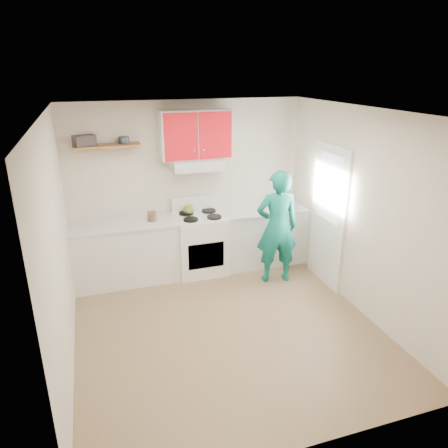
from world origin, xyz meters
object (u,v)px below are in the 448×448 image
object	(u,v)px
stove	(201,244)
person	(277,227)
tin	(124,140)
kettle	(188,210)
crock	(152,217)

from	to	relation	value
stove	person	bearing A→B (deg)	-32.31
tin	person	world-z (taller)	tin
stove	person	xyz separation A→B (m)	(0.99, -0.63, 0.39)
person	tin	bearing A→B (deg)	-12.67
stove	kettle	distance (m)	0.57
crock	person	world-z (taller)	person
stove	tin	bearing A→B (deg)	169.61
crock	tin	bearing A→B (deg)	147.46
stove	person	size ratio (longest dim) A/B	0.54
stove	tin	world-z (taller)	tin
tin	person	distance (m)	2.50
stove	kettle	world-z (taller)	kettle
tin	person	size ratio (longest dim) A/B	0.09
tin	kettle	xyz separation A→B (m)	(0.87, -0.06, -1.09)
tin	crock	xyz separation A→B (m)	(0.29, -0.19, -1.11)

